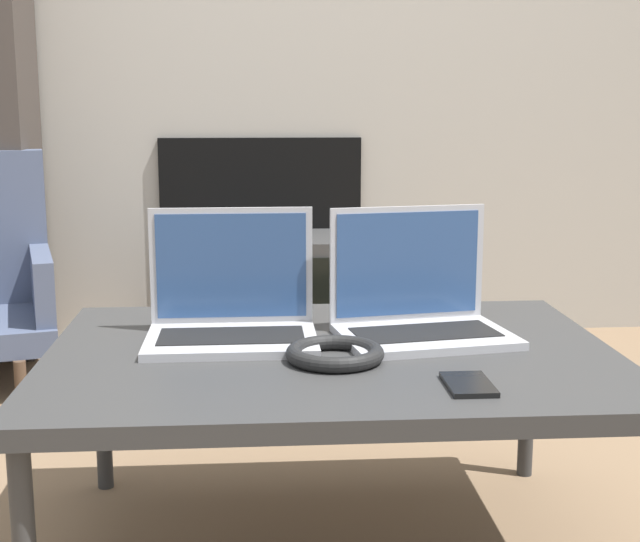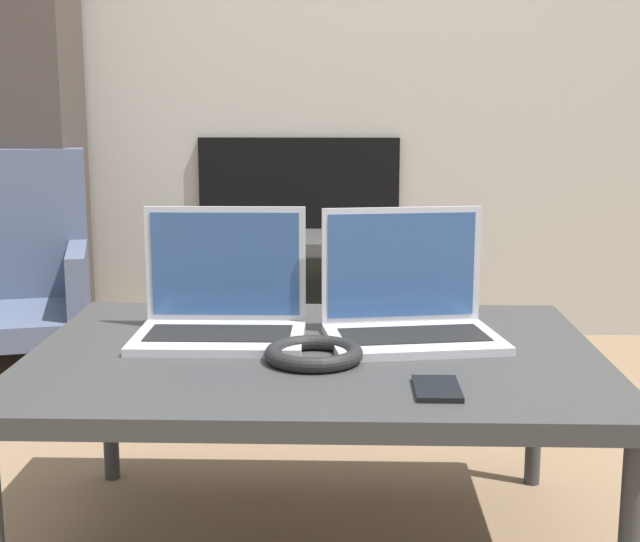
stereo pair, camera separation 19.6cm
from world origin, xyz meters
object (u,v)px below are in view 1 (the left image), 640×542
Objects in this scene: headphones at (334,353)px; tv at (262,293)px; laptop_right at (418,307)px; laptop_left at (232,310)px; phone at (468,384)px.

tv is (-0.12, 1.58, -0.23)m from headphones.
laptop_right reaches higher than tv.
laptop_right is at bearing -0.39° from laptop_left.
phone is at bearing -79.40° from tv.
phone is at bearing -38.49° from headphones.
laptop_right is 0.66× the size of tv.
tv is at bearing 92.71° from laptop_right.
laptop_left reaches higher than tv.
phone is 1.79m from tv.
headphones is at bearing -146.61° from laptop_right.
headphones is (0.19, -0.17, -0.04)m from laptop_left.
tv is (-0.30, 1.41, -0.27)m from laptop_right.
laptop_left is 1.85× the size of headphones.
laptop_left is 2.74× the size of phone.
laptop_right reaches higher than headphones.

